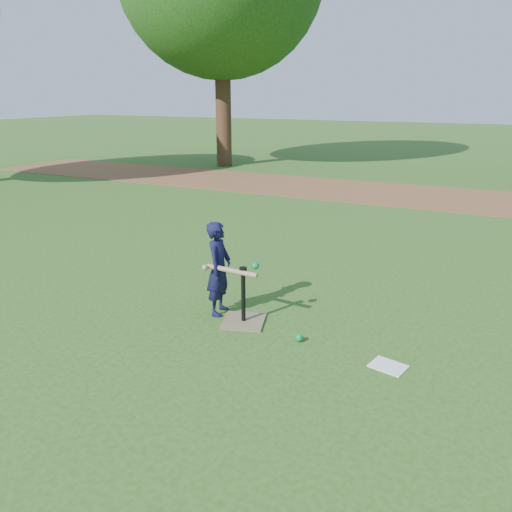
% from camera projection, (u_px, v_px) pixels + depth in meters
% --- Properties ---
extents(ground, '(80.00, 80.00, 0.00)m').
position_uv_depth(ground, '(250.00, 307.00, 5.65)').
color(ground, '#285116').
rests_on(ground, ground).
extents(dirt_strip, '(24.00, 3.00, 0.01)m').
position_uv_depth(dirt_strip, '(390.00, 193.00, 12.05)').
color(dirt_strip, brown).
rests_on(dirt_strip, ground).
extents(child, '(0.31, 0.41, 1.03)m').
position_uv_depth(child, '(219.00, 269.00, 5.35)').
color(child, '#111133').
rests_on(child, ground).
extents(wiffle_ball_ground, '(0.08, 0.08, 0.08)m').
position_uv_depth(wiffle_ball_ground, '(299.00, 338.00, 4.86)').
color(wiffle_ball_ground, '#0B833C').
rests_on(wiffle_ball_ground, ground).
extents(clipboard, '(0.34, 0.29, 0.01)m').
position_uv_depth(clipboard, '(388.00, 366.00, 4.42)').
color(clipboard, white).
rests_on(clipboard, ground).
extents(batting_tee, '(0.54, 0.54, 0.61)m').
position_uv_depth(batting_tee, '(243.00, 313.00, 5.24)').
color(batting_tee, '#74684A').
rests_on(batting_tee, ground).
extents(swing_action, '(0.63, 0.21, 0.13)m').
position_uv_depth(swing_action, '(234.00, 269.00, 5.14)').
color(swing_action, tan).
rests_on(swing_action, ground).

